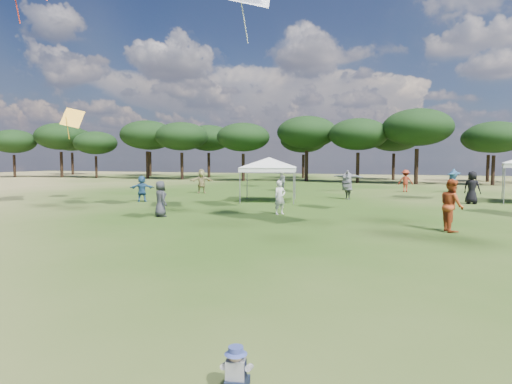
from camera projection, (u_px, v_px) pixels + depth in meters
tree_line at (408, 132)px, 46.10m from camera, size 108.78×17.63×7.77m
tent_left at (269, 159)px, 25.45m from camera, size 6.36×6.36×2.94m
toddler at (236, 372)px, 4.65m from camera, size 0.37×0.41×0.52m
festival_crowd at (386, 187)px, 25.61m from camera, size 29.39×20.94×1.85m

